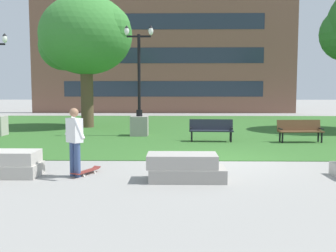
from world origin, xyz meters
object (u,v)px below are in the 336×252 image
object	(u,v)px
concrete_block_center	(4,164)
skateboard	(86,171)
person_skateboarder	(75,138)
park_bench_near_right	(300,129)
park_bench_near_left	(211,129)
concrete_block_left	(185,168)
lamp_post_right	(139,114)

from	to	relation	value
concrete_block_center	skateboard	world-z (taller)	concrete_block_center
person_skateboarder	park_bench_near_right	world-z (taller)	person_skateboarder
person_skateboarder	skateboard	xyz separation A→B (m)	(0.21, 0.22, -0.88)
person_skateboarder	park_bench_near_left	bearing A→B (deg)	58.99
park_bench_near_right	park_bench_near_left	bearing A→B (deg)	176.52
concrete_block_left	park_bench_near_right	size ratio (longest dim) A/B	1.01
concrete_block_center	park_bench_near_right	bearing A→B (deg)	34.30
skateboard	park_bench_near_left	world-z (taller)	park_bench_near_left
concrete_block_center	skateboard	distance (m)	2.03
concrete_block_center	park_bench_near_left	size ratio (longest dim) A/B	0.99
park_bench_near_left	park_bench_near_right	size ratio (longest dim) A/B	1.00
park_bench_near_right	lamp_post_right	distance (m)	7.10
concrete_block_center	concrete_block_left	bearing A→B (deg)	-4.73
concrete_block_left	skateboard	bearing A→B (deg)	166.92
skateboard	concrete_block_left	bearing A→B (deg)	-13.08
concrete_block_left	park_bench_near_right	xyz separation A→B (m)	(4.84, 6.75, 0.23)
concrete_block_left	skateboard	xyz separation A→B (m)	(-2.51, 0.58, -0.22)
person_skateboarder	skateboard	world-z (taller)	person_skateboarder
skateboard	lamp_post_right	world-z (taller)	lamp_post_right
person_skateboarder	park_bench_near_right	distance (m)	9.91
park_bench_near_left	person_skateboarder	bearing A→B (deg)	-121.01
person_skateboarder	concrete_block_center	bearing A→B (deg)	179.61
skateboard	park_bench_near_left	xyz separation A→B (m)	(3.76, 6.39, 0.45)
person_skateboarder	lamp_post_right	distance (m)	8.61
concrete_block_left	skateboard	world-z (taller)	concrete_block_left
skateboard	park_bench_near_right	xyz separation A→B (m)	(7.35, 6.17, 0.45)
park_bench_near_right	concrete_block_center	bearing A→B (deg)	-145.70
person_skateboarder	lamp_post_right	world-z (taller)	lamp_post_right
concrete_block_left	person_skateboarder	bearing A→B (deg)	172.44
skateboard	park_bench_near_right	bearing A→B (deg)	40.03
concrete_block_left	park_bench_near_left	xyz separation A→B (m)	(1.25, 6.97, 0.23)
concrete_block_center	person_skateboarder	bearing A→B (deg)	-0.39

